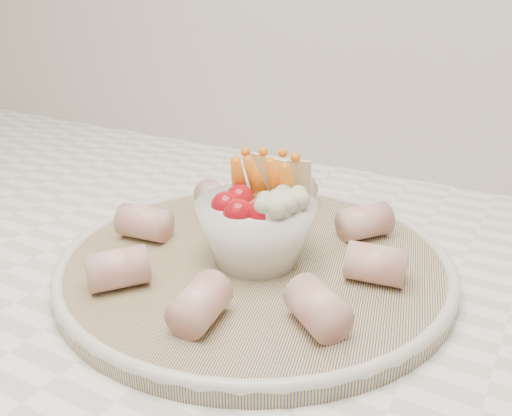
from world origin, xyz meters
The scene contains 3 objects.
serving_platter centered at (0.16, 1.40, 0.93)m, with size 0.48×0.48×0.02m.
veggie_bowl centered at (0.17, 1.40, 0.97)m, with size 0.12×0.12×0.10m.
cured_meat_rolls centered at (0.16, 1.40, 0.95)m, with size 0.30×0.31×0.04m.
Camera 1 is at (0.41, 0.97, 1.20)m, focal length 40.00 mm.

